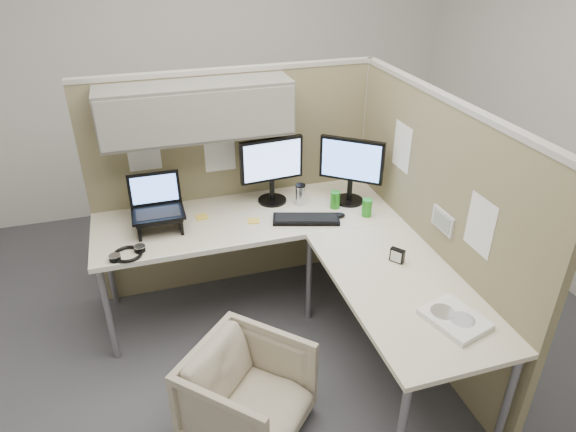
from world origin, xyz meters
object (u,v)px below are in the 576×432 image
object	(u,v)px
desk	(298,248)
office_chair	(248,391)
monitor_left	(272,165)
keyboard	(306,219)

from	to	relation	value
desk	office_chair	world-z (taller)	desk
monitor_left	office_chair	bearing A→B (deg)	-116.33
desk	monitor_left	size ratio (longest dim) A/B	4.29
office_chair	keyboard	size ratio (longest dim) A/B	1.34
desk	office_chair	bearing A→B (deg)	-126.57
desk	keyboard	world-z (taller)	keyboard
monitor_left	keyboard	size ratio (longest dim) A/B	1.07
desk	monitor_left	bearing A→B (deg)	90.61
office_chair	desk	bearing A→B (deg)	8.28
office_chair	keyboard	world-z (taller)	keyboard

